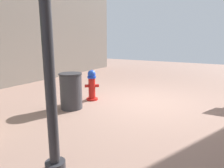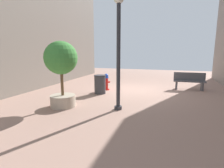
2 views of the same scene
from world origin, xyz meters
name	(u,v)px [view 2 (image 2 of 2)]	position (x,y,z in m)	size (l,w,h in m)	color
ground_plane	(133,89)	(0.00, 0.00, 0.00)	(23.40, 23.40, 0.00)	#9E7A6B
fire_hydrant	(106,82)	(1.43, 0.56, 0.46)	(0.40, 0.40, 0.91)	red
bench_near	(189,81)	(-2.95, -0.95, 0.50)	(1.66, 0.45, 0.95)	#4C4C51
planter_tree	(61,66)	(1.98, 3.95, 1.57)	(1.23, 1.23, 2.49)	tan
street_lamp	(119,40)	(-0.14, 3.61, 2.49)	(0.36, 0.36, 4.02)	#2D2D33
trash_bin	(100,84)	(1.43, 1.47, 0.47)	(0.60, 0.60, 0.94)	#38383D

